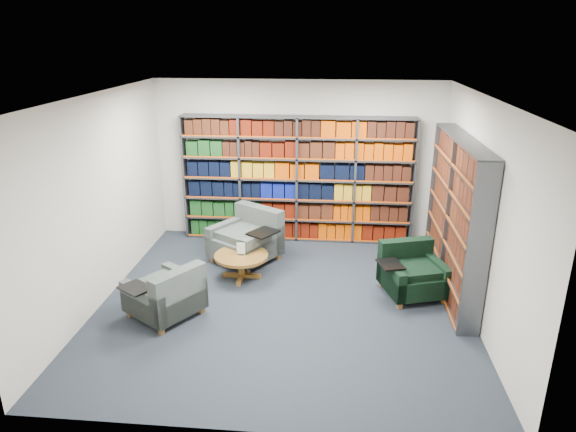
# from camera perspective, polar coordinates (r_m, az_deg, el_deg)

# --- Properties ---
(room_shell) EXTENTS (5.02, 5.02, 2.82)m
(room_shell) POSITION_cam_1_polar(r_m,az_deg,el_deg) (6.68, -0.48, 1.10)
(room_shell) COLOR black
(room_shell) RESTS_ON ground
(bookshelf_back) EXTENTS (4.00, 0.28, 2.20)m
(bookshelf_back) POSITION_cam_1_polar(r_m,az_deg,el_deg) (9.00, 1.03, 4.01)
(bookshelf_back) COLOR #47494F
(bookshelf_back) RESTS_ON ground
(bookshelf_right) EXTENTS (0.28, 2.50, 2.20)m
(bookshelf_right) POSITION_cam_1_polar(r_m,az_deg,el_deg) (7.51, 18.09, -0.21)
(bookshelf_right) COLOR #47494F
(bookshelf_right) RESTS_ON ground
(chair_teal_left) EXTENTS (1.27, 1.27, 0.84)m
(chair_teal_left) POSITION_cam_1_polar(r_m,az_deg,el_deg) (8.43, -4.35, -2.63)
(chair_teal_left) COLOR #031433
(chair_teal_left) RESTS_ON ground
(chair_green_right) EXTENTS (1.04, 0.99, 0.72)m
(chair_green_right) POSITION_cam_1_polar(r_m,az_deg,el_deg) (7.57, 13.48, -6.23)
(chair_green_right) COLOR black
(chair_green_right) RESTS_ON ground
(chair_teal_front) EXTENTS (1.11, 1.11, 0.73)m
(chair_teal_front) POSITION_cam_1_polar(r_m,az_deg,el_deg) (6.93, -13.19, -8.71)
(chair_teal_front) COLOR #031433
(chair_teal_front) RESTS_ON ground
(coffee_table) EXTENTS (0.81, 0.81, 0.57)m
(coffee_table) POSITION_cam_1_polar(r_m,az_deg,el_deg) (7.80, -5.21, -4.81)
(coffee_table) COLOR brown
(coffee_table) RESTS_ON ground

